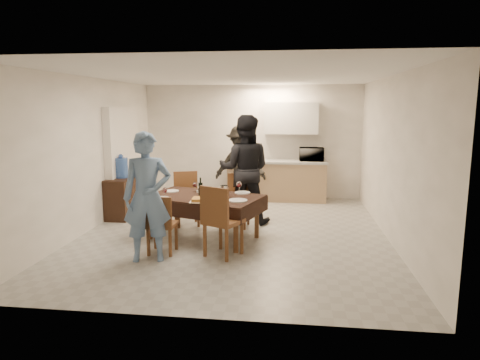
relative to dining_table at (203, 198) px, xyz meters
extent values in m
cube|color=#A3A39F|center=(0.46, 0.38, -0.67)|extent=(5.00, 6.00, 0.02)
cube|color=white|center=(0.46, 0.38, 1.93)|extent=(5.00, 6.00, 0.02)
cube|color=white|center=(0.46, 3.38, 0.63)|extent=(5.00, 0.02, 2.60)
cube|color=white|center=(0.46, -2.62, 0.63)|extent=(5.00, 0.02, 2.60)
cube|color=white|center=(-2.04, 0.38, 0.63)|extent=(0.02, 6.00, 2.60)
cube|color=white|center=(2.96, 0.38, 0.63)|extent=(0.02, 6.00, 2.60)
cube|color=silver|center=(-1.96, 1.58, 0.38)|extent=(0.15, 1.40, 2.10)
cube|color=tan|center=(1.06, 3.06, -0.24)|extent=(2.20, 0.60, 0.86)
cube|color=#B0B0AB|center=(1.06, 3.06, 0.22)|extent=(2.24, 0.64, 0.05)
cube|color=silver|center=(1.36, 3.20, 1.18)|extent=(1.20, 0.34, 0.70)
cube|color=black|center=(0.00, 0.00, 0.01)|extent=(2.03, 1.55, 0.04)
cube|color=brown|center=(0.00, 0.00, -0.34)|extent=(0.07, 0.07, 0.66)
cube|color=brown|center=(-0.45, -0.75, -0.25)|extent=(0.40, 0.40, 0.05)
cube|color=brown|center=(-0.45, -0.93, -0.01)|extent=(0.40, 0.04, 0.42)
cube|color=brown|center=(0.45, -0.75, -0.17)|extent=(0.63, 0.63, 0.06)
cube|color=brown|center=(0.45, -0.96, 0.11)|extent=(0.44, 0.25, 0.50)
cube|color=brown|center=(-0.45, 0.75, -0.21)|extent=(0.56, 0.56, 0.05)
cube|color=brown|center=(-0.45, 0.55, 0.05)|extent=(0.42, 0.19, 0.46)
cube|color=brown|center=(0.45, 0.75, -0.22)|extent=(0.46, 0.46, 0.05)
cube|color=brown|center=(0.45, 0.56, 0.03)|extent=(0.42, 0.08, 0.45)
cube|color=black|center=(-1.82, 1.15, -0.28)|extent=(0.42, 0.83, 0.77)
cylinder|color=#3B64BB|center=(-1.82, 1.15, 0.29)|extent=(0.25, 0.25, 0.38)
cylinder|color=white|center=(0.35, -0.05, 0.13)|extent=(0.12, 0.12, 0.19)
cube|color=#C08438|center=(0.10, -0.38, 0.06)|extent=(0.44, 0.34, 0.05)
cylinder|color=white|center=(0.30, 0.18, 0.07)|extent=(0.17, 0.17, 0.07)
cylinder|color=white|center=(-0.05, 0.28, 0.05)|extent=(0.21, 0.21, 0.04)
cylinder|color=white|center=(-0.60, -0.30, 0.04)|extent=(0.28, 0.28, 0.02)
cylinder|color=white|center=(0.60, -0.30, 0.04)|extent=(0.29, 0.29, 0.02)
cylinder|color=white|center=(-0.60, 0.30, 0.04)|extent=(0.24, 0.24, 0.01)
cylinder|color=white|center=(0.60, 0.30, 0.04)|extent=(0.26, 0.26, 0.01)
imported|color=silver|center=(1.83, 3.06, 0.39)|extent=(0.53, 0.36, 0.30)
imported|color=#6284B2|center=(-0.55, -1.05, 0.22)|extent=(0.74, 0.58, 1.79)
imported|color=black|center=(0.55, 1.05, 0.31)|extent=(0.96, 0.75, 1.97)
imported|color=black|center=(0.29, 2.61, 0.18)|extent=(1.10, 0.63, 1.70)
camera|label=1|loc=(1.40, -6.55, 1.44)|focal=32.00mm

